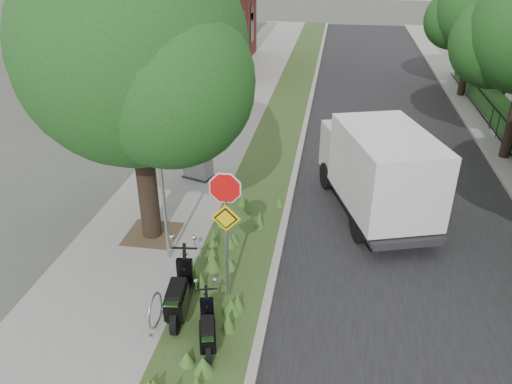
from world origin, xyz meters
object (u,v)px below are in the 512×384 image
box_truck (378,167)px  utility_cabinet (198,160)px  sign_assembly (226,211)px  scooter_far (208,334)px  scooter_near (179,300)px

box_truck → utility_cabinet: box_truck is taller
sign_assembly → utility_cabinet: bearing=111.1°
scooter_far → utility_cabinet: utility_cabinet is taller
utility_cabinet → box_truck: bearing=-13.5°
sign_assembly → box_truck: bearing=53.0°
scooter_near → box_truck: (4.31, 5.41, 0.95)m
scooter_near → box_truck: bearing=51.4°
box_truck → scooter_near: bearing=-128.6°
scooter_far → utility_cabinet: bearing=106.4°
sign_assembly → box_truck: size_ratio=0.58×
scooter_near → box_truck: size_ratio=0.35×
utility_cabinet → sign_assembly: bearing=-68.9°
sign_assembly → scooter_near: size_ratio=1.65×
scooter_near → scooter_far: size_ratio=1.31×
sign_assembly → box_truck: (3.43, 4.56, -0.80)m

